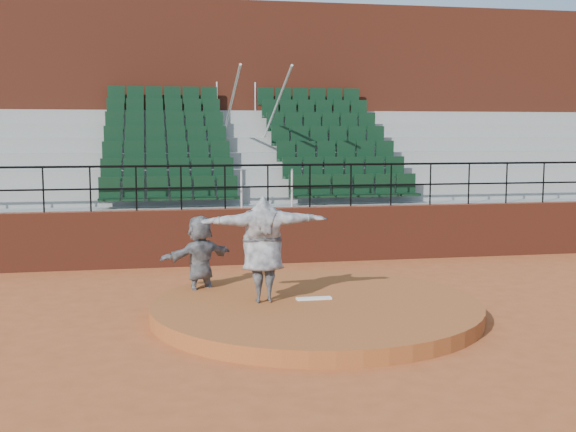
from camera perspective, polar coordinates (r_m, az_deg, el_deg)
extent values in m
plane|color=#A24C24|center=(12.22, 2.22, -7.89)|extent=(90.00, 90.00, 0.00)
cylinder|color=#994C22|center=(12.19, 2.22, -7.32)|extent=(5.50, 5.50, 0.25)
cube|color=white|center=(12.29, 2.07, -6.52)|extent=(0.60, 0.15, 0.03)
cube|color=maroon|center=(16.91, -1.59, -1.55)|extent=(24.00, 0.30, 1.30)
cylinder|color=black|center=(16.75, -1.61, 4.04)|extent=(24.00, 0.05, 0.05)
cylinder|color=black|center=(16.78, -1.60, 2.34)|extent=(24.00, 0.04, 0.04)
cylinder|color=black|center=(16.73, -18.77, 1.97)|extent=(0.04, 0.04, 1.00)
cylinder|color=black|center=(16.62, -15.35, 2.06)|extent=(0.04, 0.04, 1.00)
cylinder|color=black|center=(16.57, -11.90, 2.14)|extent=(0.04, 0.04, 1.00)
cylinder|color=black|center=(16.58, -8.44, 2.21)|extent=(0.04, 0.04, 1.00)
cylinder|color=black|center=(16.65, -5.00, 2.28)|extent=(0.04, 0.04, 1.00)
cylinder|color=black|center=(16.78, -1.60, 2.34)|extent=(0.04, 0.04, 1.00)
cylinder|color=black|center=(16.97, 1.74, 2.39)|extent=(0.04, 0.04, 1.00)
cylinder|color=black|center=(17.21, 4.99, 2.42)|extent=(0.04, 0.04, 1.00)
cylinder|color=black|center=(17.51, 8.14, 2.45)|extent=(0.04, 0.04, 1.00)
cylinder|color=black|center=(17.86, 11.18, 2.48)|extent=(0.04, 0.04, 1.00)
cylinder|color=black|center=(18.26, 14.10, 2.49)|extent=(0.04, 0.04, 1.00)
cylinder|color=black|center=(18.70, 16.88, 2.50)|extent=(0.04, 0.04, 1.00)
cylinder|color=black|center=(19.18, 19.53, 2.50)|extent=(0.04, 0.04, 1.00)
cube|color=gray|center=(17.47, -1.89, -1.29)|extent=(24.00, 0.85, 1.30)
cube|color=black|center=(17.17, -9.35, 1.88)|extent=(3.30, 0.48, 0.72)
cube|color=black|center=(17.85, 5.25, 2.12)|extent=(3.30, 0.48, 0.72)
cube|color=gray|center=(18.28, -2.31, -0.30)|extent=(24.00, 0.85, 1.70)
cube|color=black|center=(17.99, -9.45, 3.37)|extent=(3.30, 0.48, 0.72)
cube|color=black|center=(18.64, 4.54, 3.56)|extent=(3.30, 0.48, 0.72)
cube|color=gray|center=(19.09, -2.69, 0.60)|extent=(24.00, 0.85, 2.10)
cube|color=black|center=(18.82, -9.54, 4.73)|extent=(3.30, 0.48, 0.72)
cube|color=black|center=(19.44, 3.89, 4.87)|extent=(3.30, 0.48, 0.72)
cube|color=gray|center=(19.91, -3.04, 1.43)|extent=(24.00, 0.85, 2.50)
cube|color=black|center=(19.66, -9.62, 5.98)|extent=(3.30, 0.48, 0.72)
cube|color=black|center=(20.26, 3.28, 6.08)|extent=(3.30, 0.48, 0.72)
cube|color=gray|center=(20.73, -3.36, 2.19)|extent=(24.00, 0.85, 2.90)
cube|color=black|center=(20.51, -9.69, 7.12)|extent=(3.30, 0.48, 0.72)
cube|color=black|center=(21.08, 2.73, 7.20)|extent=(3.30, 0.48, 0.72)
cube|color=gray|center=(21.56, -3.66, 2.90)|extent=(24.00, 0.85, 3.30)
cube|color=black|center=(21.36, -9.76, 8.17)|extent=(3.30, 0.48, 0.72)
cube|color=black|center=(21.92, 2.21, 8.23)|extent=(3.30, 0.48, 0.72)
cube|color=gray|center=(22.39, -3.93, 3.55)|extent=(24.00, 0.85, 3.70)
cube|color=black|center=(22.23, -9.82, 9.14)|extent=(3.30, 0.48, 0.72)
cube|color=black|center=(22.76, 1.73, 9.18)|extent=(3.30, 0.48, 0.72)
cylinder|color=silver|center=(19.75, -4.81, 7.62)|extent=(0.06, 5.97, 2.46)
cylinder|color=silver|center=(19.91, -1.35, 7.63)|extent=(0.06, 5.97, 2.46)
cube|color=maroon|center=(24.27, -4.51, 7.80)|extent=(24.00, 3.00, 7.10)
imported|color=black|center=(11.98, -2.00, -2.63)|extent=(2.19, 0.63, 1.77)
imported|color=black|center=(13.13, -6.98, -3.38)|extent=(1.50, 1.13, 1.58)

